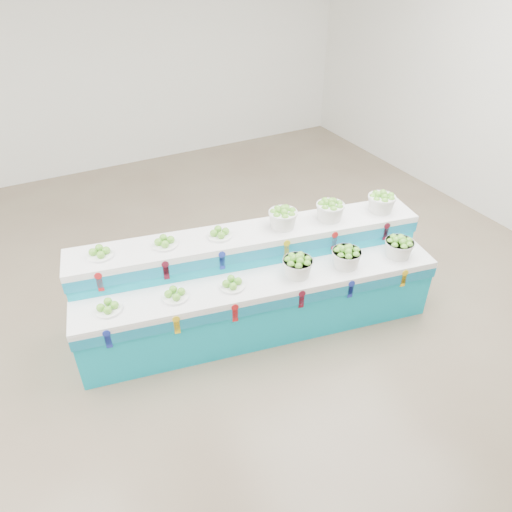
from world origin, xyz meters
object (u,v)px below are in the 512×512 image
basket_lower_left (298,266)px  plate_upper_mid (165,241)px  display_stand (256,284)px  basket_upper_right (381,202)px

basket_lower_left → plate_upper_mid: size_ratio=1.19×
display_stand → basket_upper_right: bearing=8.7°
display_stand → plate_upper_mid: 1.06m
display_stand → basket_lower_left: bearing=-32.3°
display_stand → basket_lower_left: size_ratio=12.30×
display_stand → basket_upper_right: basket_upper_right is taller
basket_lower_left → basket_upper_right: 1.27m
display_stand → basket_lower_left: (0.32, -0.29, 0.32)m
display_stand → plate_upper_mid: bearing=165.2°
basket_lower_left → plate_upper_mid: (-1.13, 0.68, 0.24)m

